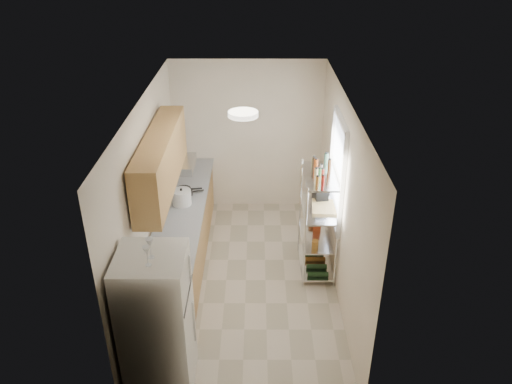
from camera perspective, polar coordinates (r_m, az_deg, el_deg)
room at (r=6.45m, az=-1.28°, el=-0.92°), size 2.52×4.42×2.62m
counter_run at (r=7.34m, az=-8.35°, el=-5.03°), size 0.63×3.51×0.90m
upper_cabinets at (r=6.42m, az=-10.78°, el=3.52°), size 0.33×2.20×0.72m
range_hood at (r=7.30m, az=-9.01°, el=3.15°), size 0.50×0.60×0.12m
window at (r=6.73m, az=9.27°, el=2.39°), size 0.06×1.00×1.46m
bakers_rack at (r=6.85m, az=7.23°, el=-1.12°), size 0.45×0.90×1.73m
ceiling_dome at (r=5.65m, az=-1.48°, el=8.91°), size 0.34×0.34×0.05m
refrigerator at (r=5.40m, az=-11.23°, el=-14.43°), size 0.68×0.68×1.65m
wine_glass_a at (r=4.72m, az=-12.33°, el=-7.17°), size 0.07×0.07×0.21m
wine_glass_b at (r=4.81m, az=-12.00°, el=-6.29°), size 0.08×0.08×0.22m
rice_cooker at (r=7.19m, az=-8.49°, el=-0.60°), size 0.27×0.27×0.22m
frying_pan_large at (r=7.48m, az=-8.25°, el=-0.13°), size 0.34×0.34×0.05m
frying_pan_small at (r=7.58m, az=-8.30°, el=0.27°), size 0.26×0.26×0.05m
cutting_board at (r=6.90m, az=7.81°, el=-1.72°), size 0.36×0.45×0.03m
espresso_machine at (r=7.05m, az=7.40°, el=0.30°), size 0.21×0.29×0.30m
storage_bag at (r=7.26m, az=7.02°, el=-3.55°), size 0.13×0.16×0.17m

